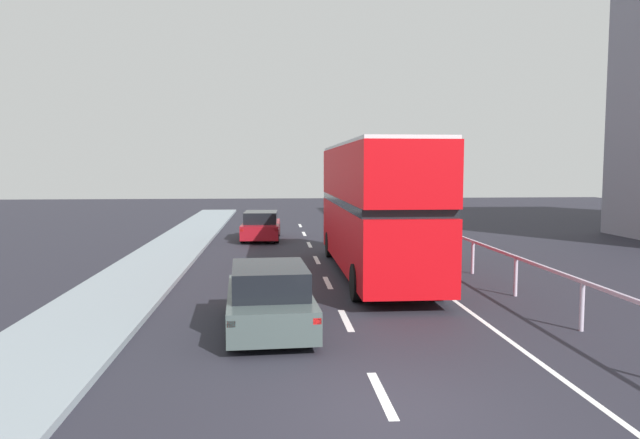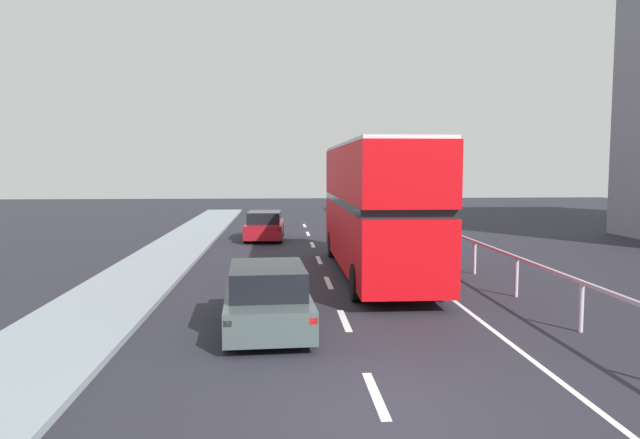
% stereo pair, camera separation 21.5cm
% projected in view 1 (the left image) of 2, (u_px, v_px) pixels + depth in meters
% --- Properties ---
extents(ground_plane, '(74.38, 120.00, 0.10)m').
position_uv_depth(ground_plane, '(388.00, 412.00, 8.70)').
color(ground_plane, '#24242D').
extents(lane_paint_markings, '(3.30, 46.00, 0.01)m').
position_uv_depth(lane_paint_markings, '(400.00, 289.00, 17.18)').
color(lane_paint_markings, silver).
rests_on(lane_paint_markings, ground).
extents(bridge_side_railing, '(0.10, 42.00, 1.13)m').
position_uv_depth(bridge_side_railing, '(493.00, 254.00, 17.95)').
color(bridge_side_railing, '#BAAABF').
rests_on(bridge_side_railing, ground).
extents(double_decker_bus_red, '(2.52, 10.82, 4.33)m').
position_uv_depth(double_decker_bus_red, '(374.00, 205.00, 19.36)').
color(double_decker_bus_red, red).
rests_on(double_decker_bus_red, ground).
extents(hatchback_car_near, '(2.02, 4.26, 1.44)m').
position_uv_depth(hatchback_car_near, '(269.00, 298.00, 12.91)').
color(hatchback_car_near, '#3F4B4B').
rests_on(hatchback_car_near, ground).
extents(sedan_car_ahead, '(1.92, 4.30, 1.41)m').
position_uv_depth(sedan_car_ahead, '(261.00, 226.00, 29.06)').
color(sedan_car_ahead, maroon).
rests_on(sedan_car_ahead, ground).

